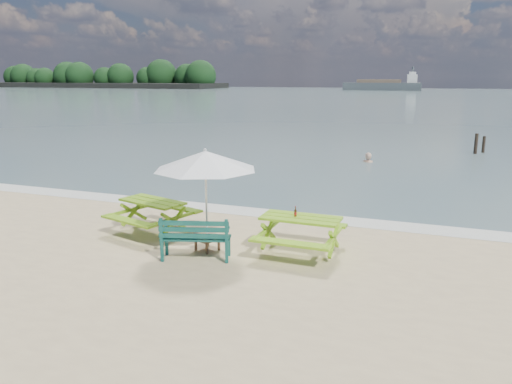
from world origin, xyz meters
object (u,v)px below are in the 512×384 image
(picnic_table_right, at_px, (300,236))
(swimmer, at_px, (367,171))
(park_bench, at_px, (196,246))
(beer_bottle, at_px, (295,213))
(picnic_table_left, at_px, (153,217))
(side_table, at_px, (207,244))
(patio_umbrella, at_px, (205,160))

(picnic_table_right, height_order, swimmer, picnic_table_right)
(park_bench, height_order, beer_bottle, beer_bottle)
(picnic_table_right, bearing_deg, swimmer, 91.39)
(picnic_table_left, height_order, swimmer, picnic_table_left)
(picnic_table_right, bearing_deg, side_table, -163.63)
(picnic_table_left, xyz_separation_m, picnic_table_right, (3.87, -0.21, 0.01))
(picnic_table_left, distance_m, patio_umbrella, 2.63)
(picnic_table_right, distance_m, side_table, 2.09)
(side_table, distance_m, patio_umbrella, 1.89)
(park_bench, relative_size, side_table, 2.62)
(picnic_table_left, distance_m, swimmer, 13.01)
(picnic_table_right, bearing_deg, park_bench, -150.25)
(picnic_table_left, bearing_deg, beer_bottle, -3.20)
(picnic_table_right, distance_m, patio_umbrella, 2.65)
(picnic_table_left, distance_m, beer_bottle, 3.79)
(side_table, relative_size, beer_bottle, 2.58)
(side_table, bearing_deg, picnic_table_left, 157.10)
(picnic_table_right, relative_size, park_bench, 1.25)
(side_table, xyz_separation_m, patio_umbrella, (-0.00, 0.00, 1.89))
(beer_bottle, bearing_deg, picnic_table_left, 176.80)
(park_bench, height_order, swimmer, park_bench)
(picnic_table_left, height_order, patio_umbrella, patio_umbrella)
(picnic_table_left, bearing_deg, patio_umbrella, -22.90)
(side_table, bearing_deg, picnic_table_right, 16.37)
(patio_umbrella, bearing_deg, swimmer, 82.79)
(beer_bottle, height_order, swimmer, beer_bottle)
(patio_umbrella, bearing_deg, picnic_table_right, 16.37)
(side_table, xyz_separation_m, swimmer, (1.68, 13.29, -0.59))
(picnic_table_left, height_order, beer_bottle, beer_bottle)
(swimmer, bearing_deg, side_table, -97.21)
(side_table, bearing_deg, park_bench, -89.77)
(beer_bottle, xyz_separation_m, swimmer, (-0.18, 12.70, -1.33))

